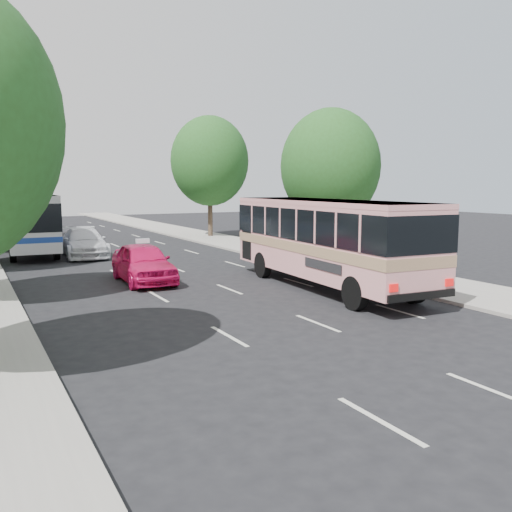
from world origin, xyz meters
TOP-DOWN VIEW (x-y plane):
  - ground at (0.00, 0.00)m, footprint 120.00×120.00m
  - sidewalk_right at (8.50, 20.00)m, footprint 4.00×90.00m
  - tree_right_near at (8.78, 7.94)m, footprint 5.10×5.10m
  - tree_right_far at (9.08, 23.94)m, footprint 6.00×6.00m
  - pink_bus at (4.50, 2.45)m, footprint 3.45×11.04m
  - pink_taxi at (-1.48, 7.15)m, footprint 2.16×4.94m
  - white_pickup at (-2.00, 16.84)m, footprint 2.62×5.69m
  - tour_coach_front at (-4.50, 20.32)m, footprint 3.10×11.85m
  - taxi_roof_sign at (-1.48, 7.15)m, footprint 0.56×0.20m

SIDE VIEW (x-z plane):
  - ground at x=0.00m, z-range 0.00..0.00m
  - sidewalk_right at x=8.50m, z-range 0.00..0.12m
  - white_pickup at x=-2.00m, z-range 0.00..1.61m
  - pink_taxi at x=-1.48m, z-range 0.00..1.66m
  - taxi_roof_sign at x=-1.48m, z-range 1.66..1.84m
  - tour_coach_front at x=-4.50m, z-range 0.36..3.87m
  - pink_bus at x=4.50m, z-range 0.42..3.90m
  - tree_right_near at x=8.78m, z-range 1.23..9.18m
  - tree_right_far at x=9.08m, z-range 1.45..10.80m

